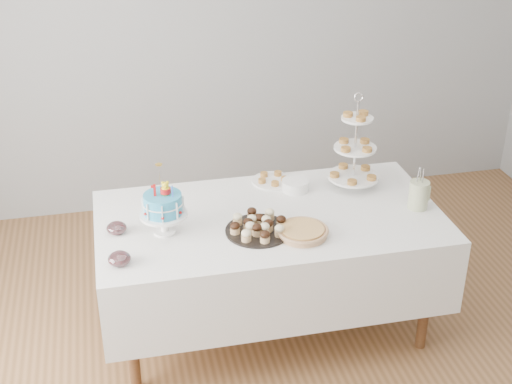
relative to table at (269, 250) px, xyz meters
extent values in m
plane|color=brown|center=(0.00, -0.30, -0.54)|extent=(5.00, 5.00, 0.00)
cube|color=#939698|center=(0.00, 1.70, 0.81)|extent=(5.00, 0.04, 2.70)
cube|color=silver|center=(0.00, 0.00, 0.00)|extent=(1.92, 1.02, 0.45)
cylinder|color=brown|center=(-0.82, -0.37, -0.21)|extent=(0.06, 0.06, 0.67)
cylinder|color=brown|center=(0.82, -0.37, -0.21)|extent=(0.06, 0.06, 0.67)
cylinder|color=brown|center=(-0.82, 0.37, -0.21)|extent=(0.06, 0.06, 0.67)
cylinder|color=brown|center=(0.82, 0.37, -0.21)|extent=(0.06, 0.06, 0.67)
cylinder|color=#2E9AC8|center=(-0.59, -0.06, 0.40)|extent=(0.20, 0.20, 0.11)
torus|color=white|center=(-0.59, -0.06, 0.41)|extent=(0.21, 0.21, 0.01)
cube|color=red|center=(-0.63, -0.06, 0.49)|extent=(0.02, 0.02, 0.06)
cylinder|color=blue|center=(-0.54, -0.09, 0.49)|extent=(0.01, 0.01, 0.06)
cylinder|color=silver|center=(-0.60, -0.03, 0.54)|extent=(0.00, 0.00, 0.16)
cylinder|color=yellow|center=(-0.60, -0.03, 0.62)|extent=(0.04, 0.04, 0.01)
cylinder|color=black|center=(-0.10, -0.16, 0.23)|extent=(0.35, 0.35, 0.01)
ellipsoid|color=black|center=(-0.17, -0.16, 0.28)|extent=(0.05, 0.05, 0.04)
ellipsoid|color=beige|center=(-0.03, -0.16, 0.28)|extent=(0.05, 0.05, 0.04)
cylinder|color=tan|center=(0.12, -0.25, 0.24)|extent=(0.26, 0.26, 0.03)
cylinder|color=#B68946|center=(0.12, -0.25, 0.26)|extent=(0.23, 0.23, 0.02)
torus|color=tan|center=(0.12, -0.25, 0.26)|extent=(0.28, 0.28, 0.02)
cylinder|color=silver|center=(0.57, 0.24, 0.50)|extent=(0.02, 0.02, 0.55)
cylinder|color=white|center=(0.57, 0.24, 0.29)|extent=(0.31, 0.31, 0.01)
cylinder|color=white|center=(0.57, 0.24, 0.48)|extent=(0.25, 0.25, 0.01)
cylinder|color=white|center=(0.57, 0.24, 0.66)|extent=(0.19, 0.19, 0.01)
torus|color=silver|center=(0.57, 0.24, 0.79)|extent=(0.06, 0.01, 0.06)
cylinder|color=white|center=(0.22, 0.27, 0.26)|extent=(0.16, 0.16, 0.06)
cylinder|color=white|center=(0.11, 0.40, 0.23)|extent=(0.25, 0.25, 0.01)
ellipsoid|color=silver|center=(-0.84, -0.32, 0.26)|extent=(0.11, 0.11, 0.07)
cylinder|color=#4F060C|center=(-0.84, -0.32, 0.25)|extent=(0.08, 0.08, 0.03)
ellipsoid|color=silver|center=(-0.84, -0.01, 0.26)|extent=(0.11, 0.11, 0.06)
cylinder|color=#4F060C|center=(-0.84, -0.01, 0.25)|extent=(0.07, 0.07, 0.03)
cylinder|color=beige|center=(0.84, -0.09, 0.31)|extent=(0.11, 0.11, 0.16)
cylinder|color=beige|center=(0.89, -0.11, 0.32)|extent=(0.01, 0.01, 0.09)
camera|label=1|loc=(-0.82, -3.36, 2.18)|focal=50.00mm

